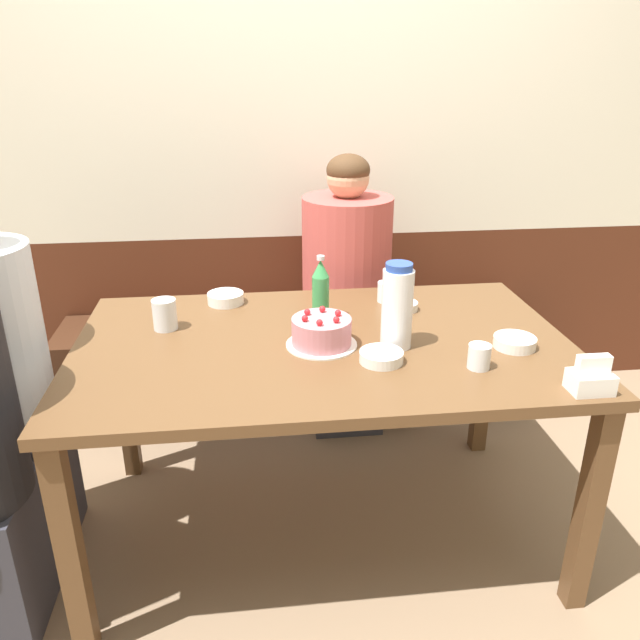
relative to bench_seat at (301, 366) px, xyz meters
The scene contains 16 objects.
ground_plane 0.86m from the bench_seat, 90.00° to the right, with size 12.00×12.00×0.00m, color #846B51.
back_wall 1.04m from the bench_seat, 90.00° to the left, with size 4.80×0.04×2.50m.
bench_seat is the anchor object (origin of this frame).
dining_table 0.93m from the bench_seat, 90.00° to the right, with size 1.55×0.94×0.74m.
birthday_cake 1.03m from the bench_seat, 90.60° to the right, with size 0.22×0.22×0.11m.
water_pitcher 1.12m from the bench_seat, 76.37° to the right, with size 0.09×0.09×0.27m.
soju_bottle 0.89m from the bench_seat, 88.77° to the right, with size 0.06×0.06×0.22m.
napkin_holder 1.51m from the bench_seat, 61.80° to the right, with size 0.11×0.08×0.11m.
bowl_soup_white 1.23m from the bench_seat, 58.59° to the right, with size 0.13×0.13×0.03m.
bowl_rice_small 1.14m from the bench_seat, 81.42° to the right, with size 0.13×0.13×0.03m.
bowl_side_dish 0.76m from the bench_seat, 124.06° to the right, with size 0.13×0.13×0.04m.
bowl_sauce_shallow 0.85m from the bench_seat, 62.37° to the right, with size 0.10×0.10×0.03m.
glass_water_tall 1.01m from the bench_seat, 126.63° to the right, with size 0.08×0.08×0.10m.
glass_tumbler_short 1.27m from the bench_seat, 68.59° to the right, with size 0.07×0.07×0.07m.
glass_shot_small 0.79m from the bench_seat, 61.68° to the right, with size 0.07×0.07×0.07m.
person_pale_blue_shirt 0.43m from the bench_seat, 27.09° to the right, with size 0.38×0.38×1.21m.
Camera 1 is at (-0.22, -1.77, 1.55)m, focal length 35.00 mm.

